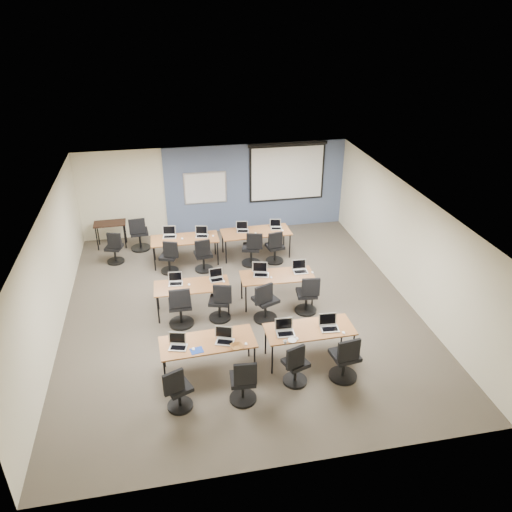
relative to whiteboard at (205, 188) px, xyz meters
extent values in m
cube|color=#6B6354|center=(0.30, -4.43, -1.45)|extent=(8.00, 9.00, 0.02)
cube|color=white|center=(0.30, -4.43, 1.25)|extent=(8.00, 9.00, 0.02)
cube|color=beige|center=(0.30, 0.07, -0.10)|extent=(8.00, 0.04, 2.70)
cube|color=beige|center=(0.30, -8.93, -0.10)|extent=(8.00, 0.04, 2.70)
cube|color=beige|center=(-3.70, -4.43, -0.10)|extent=(0.04, 9.00, 2.70)
cube|color=beige|center=(4.30, -4.43, -0.10)|extent=(0.04, 9.00, 2.70)
cube|color=#3D5977|center=(1.55, 0.04, -0.10)|extent=(5.50, 0.04, 2.70)
cube|color=silver|center=(0.00, 0.00, 0.00)|extent=(1.28, 0.02, 0.98)
cube|color=white|center=(0.00, -0.01, 0.00)|extent=(1.20, 0.02, 0.90)
cube|color=black|center=(2.50, -0.02, 0.35)|extent=(2.32, 0.03, 1.82)
cube|color=white|center=(2.50, -0.03, 0.31)|extent=(2.20, 0.02, 1.62)
cylinder|color=black|center=(2.50, -0.03, 1.19)|extent=(2.40, 0.10, 0.10)
cube|color=#A75A2E|center=(-0.66, -6.49, -0.73)|extent=(1.81, 0.75, 0.03)
cylinder|color=black|center=(-1.51, -6.81, -1.10)|extent=(0.04, 0.04, 0.70)
cylinder|color=black|center=(0.18, -6.81, -1.10)|extent=(0.04, 0.04, 0.70)
cylinder|color=black|center=(-1.51, -6.17, -1.10)|extent=(0.04, 0.04, 0.70)
cylinder|color=black|center=(0.18, -6.17, -1.10)|extent=(0.04, 0.04, 0.70)
cube|color=#A57A3A|center=(1.35, -6.47, -0.73)|extent=(1.76, 0.73, 0.03)
cylinder|color=black|center=(0.53, -6.77, -1.10)|extent=(0.04, 0.04, 0.70)
cylinder|color=black|center=(2.17, -6.77, -1.10)|extent=(0.04, 0.04, 0.70)
cylinder|color=black|center=(0.53, -6.16, -1.10)|extent=(0.04, 0.04, 0.70)
cylinder|color=black|center=(2.17, -6.16, -1.10)|extent=(0.04, 0.04, 0.70)
cube|color=#9B5B2A|center=(-0.79, -4.36, -0.73)|extent=(1.70, 0.71, 0.03)
cylinder|color=black|center=(-1.58, -4.65, -1.10)|extent=(0.04, 0.04, 0.70)
cylinder|color=black|center=(-0.01, -4.65, -1.10)|extent=(0.04, 0.04, 0.70)
cylinder|color=black|center=(-1.58, -4.06, -1.10)|extent=(0.04, 0.04, 0.70)
cylinder|color=black|center=(-0.01, -4.06, -1.10)|extent=(0.04, 0.04, 0.70)
cube|color=#A37A49|center=(1.21, -4.28, -0.73)|extent=(1.72, 0.72, 0.03)
cylinder|color=black|center=(0.41, -4.58, -1.10)|extent=(0.04, 0.04, 0.70)
cylinder|color=black|center=(2.01, -4.58, -1.10)|extent=(0.04, 0.04, 0.70)
cylinder|color=black|center=(0.41, -3.99, -1.10)|extent=(0.04, 0.04, 0.70)
cylinder|color=black|center=(2.01, -3.99, -1.10)|extent=(0.04, 0.04, 0.70)
cube|color=#9C6137|center=(-0.78, -1.86, -0.73)|extent=(1.81, 0.75, 0.03)
cylinder|color=black|center=(-1.63, -2.18, -1.10)|extent=(0.04, 0.04, 0.70)
cylinder|color=black|center=(0.06, -2.18, -1.10)|extent=(0.04, 0.04, 0.70)
cylinder|color=black|center=(-1.63, -1.54, -1.10)|extent=(0.04, 0.04, 0.70)
cylinder|color=black|center=(0.06, -1.54, -1.10)|extent=(0.04, 0.04, 0.70)
cube|color=olive|center=(1.19, -1.80, -0.73)|extent=(1.91, 0.80, 0.03)
cylinder|color=black|center=(0.29, -2.13, -1.10)|extent=(0.04, 0.04, 0.70)
cylinder|color=black|center=(2.08, -2.13, -1.10)|extent=(0.04, 0.04, 0.70)
cylinder|color=black|center=(0.29, -1.46, -1.10)|extent=(0.04, 0.04, 0.70)
cylinder|color=black|center=(2.08, -1.46, -1.10)|extent=(0.04, 0.04, 0.70)
cube|color=#AFAFB0|center=(-1.22, -6.58, -0.71)|extent=(0.32, 0.24, 0.02)
cube|color=black|center=(-1.22, -6.60, -0.70)|extent=(0.27, 0.14, 0.00)
cube|color=#AFAFB0|center=(-1.22, -6.45, -0.59)|extent=(0.32, 0.06, 0.22)
cube|color=black|center=(-1.22, -6.46, -0.59)|extent=(0.28, 0.04, 0.18)
ellipsoid|color=white|center=(-0.95, -6.68, -0.71)|extent=(0.08, 0.11, 0.03)
cylinder|color=black|center=(-1.28, -7.33, -1.42)|extent=(0.46, 0.46, 0.05)
cylinder|color=black|center=(-1.28, -7.33, -1.25)|extent=(0.06, 0.06, 0.41)
cube|color=black|center=(-1.28, -7.33, -1.00)|extent=(0.41, 0.41, 0.08)
cube|color=black|center=(-1.35, -7.50, -0.72)|extent=(0.37, 0.06, 0.44)
cube|color=#ACACB5|center=(-0.35, -6.58, -0.71)|extent=(0.34, 0.25, 0.02)
cube|color=black|center=(-0.35, -6.60, -0.70)|extent=(0.29, 0.14, 0.00)
cube|color=#ACACB5|center=(-0.35, -6.45, -0.58)|extent=(0.34, 0.06, 0.23)
cube|color=black|center=(-0.35, -6.45, -0.58)|extent=(0.30, 0.04, 0.19)
ellipsoid|color=white|center=(0.04, -6.72, -0.71)|extent=(0.08, 0.10, 0.03)
cylinder|color=black|center=(-0.14, -7.37, -1.42)|extent=(0.50, 0.50, 0.05)
cylinder|color=black|center=(-0.14, -7.37, -1.23)|extent=(0.06, 0.06, 0.44)
cube|color=black|center=(-0.14, -7.37, -0.97)|extent=(0.44, 0.44, 0.08)
cube|color=black|center=(-0.13, -7.57, -0.69)|extent=(0.40, 0.06, 0.44)
cube|color=#B1B1B5|center=(0.84, -6.55, -0.71)|extent=(0.35, 0.26, 0.02)
cube|color=black|center=(0.84, -6.57, -0.70)|extent=(0.30, 0.15, 0.00)
cube|color=#B1B1B5|center=(0.84, -6.41, -0.58)|extent=(0.35, 0.06, 0.24)
cube|color=black|center=(0.84, -6.42, -0.58)|extent=(0.31, 0.05, 0.20)
ellipsoid|color=white|center=(1.02, -6.74, -0.71)|extent=(0.07, 0.10, 0.03)
cylinder|color=black|center=(0.91, -7.09, -1.42)|extent=(0.47, 0.47, 0.05)
cylinder|color=black|center=(0.91, -7.09, -1.24)|extent=(0.06, 0.06, 0.41)
cube|color=black|center=(0.91, -7.09, -1.00)|extent=(0.41, 0.41, 0.08)
cube|color=black|center=(0.85, -7.27, -0.72)|extent=(0.38, 0.06, 0.44)
cube|color=#B7B7B7|center=(1.73, -6.56, -0.71)|extent=(0.36, 0.26, 0.02)
cube|color=black|center=(1.73, -6.58, -0.70)|extent=(0.30, 0.15, 0.00)
cube|color=#B7B7B7|center=(1.73, -6.42, -0.57)|extent=(0.36, 0.07, 0.25)
cube|color=black|center=(1.73, -6.43, -0.57)|extent=(0.31, 0.05, 0.20)
ellipsoid|color=white|center=(1.96, -6.74, -0.71)|extent=(0.07, 0.10, 0.03)
cylinder|color=black|center=(1.86, -7.13, -1.42)|extent=(0.55, 0.55, 0.05)
cylinder|color=black|center=(1.86, -7.13, -1.21)|extent=(0.06, 0.06, 0.48)
cube|color=black|center=(1.86, -7.13, -0.93)|extent=(0.48, 0.48, 0.08)
cube|color=black|center=(1.83, -7.35, -0.65)|extent=(0.44, 0.06, 0.44)
cube|color=#A6A6A8|center=(-1.14, -4.24, -0.71)|extent=(0.32, 0.23, 0.02)
cube|color=black|center=(-1.14, -4.26, -0.70)|extent=(0.27, 0.13, 0.00)
cube|color=#A6A6A8|center=(-1.14, -4.12, -0.59)|extent=(0.32, 0.06, 0.22)
cube|color=black|center=(-1.14, -4.12, -0.59)|extent=(0.28, 0.04, 0.18)
ellipsoid|color=white|center=(-0.85, -4.33, -0.71)|extent=(0.08, 0.11, 0.03)
cylinder|color=black|center=(-1.09, -4.78, -1.42)|extent=(0.56, 0.56, 0.05)
cylinder|color=black|center=(-1.09, -4.78, -1.20)|extent=(0.06, 0.06, 0.49)
cube|color=black|center=(-1.09, -4.78, -0.92)|extent=(0.49, 0.49, 0.08)
cube|color=black|center=(-1.09, -5.00, -0.64)|extent=(0.45, 0.06, 0.44)
cube|color=#AAAAAF|center=(-0.21, -4.24, -0.71)|extent=(0.31, 0.23, 0.02)
cube|color=black|center=(-0.21, -4.26, -0.70)|extent=(0.27, 0.13, 0.00)
cube|color=#AAAAAF|center=(-0.21, -4.12, -0.59)|extent=(0.31, 0.06, 0.22)
cube|color=black|center=(-0.21, -4.13, -0.59)|extent=(0.28, 0.04, 0.18)
ellipsoid|color=white|center=(-0.06, -4.35, -0.71)|extent=(0.07, 0.10, 0.03)
cylinder|color=black|center=(-0.22, -4.72, -1.42)|extent=(0.50, 0.50, 0.05)
cylinder|color=black|center=(-0.22, -4.72, -1.23)|extent=(0.06, 0.06, 0.44)
cube|color=black|center=(-0.22, -4.72, -0.97)|extent=(0.44, 0.44, 0.08)
cube|color=black|center=(-0.17, -4.92, -0.69)|extent=(0.40, 0.06, 0.44)
cube|color=#B4B4B5|center=(0.84, -4.22, -0.71)|extent=(0.36, 0.26, 0.02)
cube|color=black|center=(0.84, -4.24, -0.70)|extent=(0.30, 0.15, 0.00)
cube|color=#B4B4B5|center=(0.84, -4.08, -0.57)|extent=(0.36, 0.07, 0.25)
cube|color=black|center=(0.84, -4.09, -0.57)|extent=(0.31, 0.05, 0.20)
ellipsoid|color=white|center=(1.05, -4.38, -0.71)|extent=(0.07, 0.10, 0.03)
cylinder|color=black|center=(0.79, -4.95, -1.42)|extent=(0.54, 0.54, 0.05)
cylinder|color=black|center=(0.79, -4.95, -1.21)|extent=(0.06, 0.06, 0.48)
cube|color=black|center=(0.79, -4.95, -0.93)|extent=(0.48, 0.48, 0.08)
cube|color=black|center=(0.71, -5.15, -0.65)|extent=(0.44, 0.06, 0.44)
cube|color=#A9A9B5|center=(1.78, -4.25, -0.71)|extent=(0.34, 0.25, 0.02)
cube|color=black|center=(1.78, -4.27, -0.70)|extent=(0.29, 0.14, 0.00)
cube|color=#A9A9B5|center=(1.78, -4.11, -0.58)|extent=(0.34, 0.06, 0.23)
cube|color=black|center=(1.78, -4.12, -0.58)|extent=(0.30, 0.04, 0.19)
ellipsoid|color=white|center=(2.05, -4.33, -0.71)|extent=(0.06, 0.09, 0.03)
cylinder|color=black|center=(1.78, -4.82, -1.42)|extent=(0.51, 0.51, 0.05)
cylinder|color=black|center=(1.78, -4.82, -1.23)|extent=(0.06, 0.06, 0.45)
cube|color=black|center=(1.78, -4.82, -0.96)|extent=(0.45, 0.45, 0.08)
cube|color=black|center=(1.81, -5.02, -0.68)|extent=(0.41, 0.06, 0.44)
cube|color=#B6B6B6|center=(-1.18, -1.70, -0.71)|extent=(0.36, 0.26, 0.02)
cube|color=black|center=(-1.18, -1.72, -0.70)|extent=(0.30, 0.15, 0.00)
cube|color=#B6B6B6|center=(-1.18, -1.56, -0.57)|extent=(0.36, 0.07, 0.25)
cube|color=black|center=(-1.18, -1.57, -0.57)|extent=(0.31, 0.05, 0.20)
ellipsoid|color=white|center=(-0.85, -1.89, -0.71)|extent=(0.07, 0.11, 0.03)
cylinder|color=black|center=(-1.25, -2.30, -1.42)|extent=(0.47, 0.47, 0.05)
cylinder|color=black|center=(-1.25, -2.30, -1.24)|extent=(0.06, 0.06, 0.42)
cube|color=black|center=(-1.25, -2.30, -0.99)|extent=(0.42, 0.42, 0.08)
cube|color=black|center=(-1.19, -2.48, -0.71)|extent=(0.38, 0.06, 0.44)
cube|color=silver|center=(-0.31, -1.83, -0.71)|extent=(0.34, 0.24, 0.02)
cube|color=black|center=(-0.31, -1.85, -0.70)|extent=(0.29, 0.14, 0.00)
cube|color=silver|center=(-0.31, -1.70, -0.58)|extent=(0.34, 0.06, 0.23)
cube|color=black|center=(-0.31, -1.71, -0.58)|extent=(0.30, 0.04, 0.19)
ellipsoid|color=white|center=(-0.02, -1.87, -0.71)|extent=(0.08, 0.11, 0.03)
cylinder|color=black|center=(-0.35, -2.38, -1.42)|extent=(0.49, 0.49, 0.05)
cylinder|color=black|center=(-0.35, -2.38, -1.23)|extent=(0.06, 0.06, 0.43)
cube|color=black|center=(-0.35, -2.38, -0.98)|extent=(0.43, 0.43, 0.08)
cube|color=black|center=(-0.37, -2.58, -0.70)|extent=(0.40, 0.06, 0.44)
cube|color=#B3B3B7|center=(0.83, -1.72, -0.71)|extent=(0.33, 0.24, 0.02)
cube|color=black|center=(0.83, -1.74, -0.70)|extent=(0.28, 0.14, 0.00)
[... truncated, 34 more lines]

